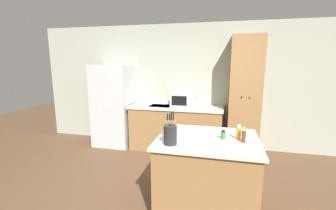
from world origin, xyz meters
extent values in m
plane|color=brown|center=(0.00, 0.00, 0.00)|extent=(14.00, 14.00, 0.00)
cube|color=#9EA393|center=(0.00, 2.33, 1.30)|extent=(7.20, 0.06, 2.60)
cube|color=#B7BABC|center=(-1.77, 1.96, 0.88)|extent=(0.79, 0.69, 1.75)
cylinder|color=silver|center=(-1.81, 1.60, 1.02)|extent=(0.02, 0.02, 0.30)
cylinder|color=silver|center=(-1.73, 1.60, 1.02)|extent=(0.02, 0.02, 0.30)
cube|color=olive|center=(-0.38, 1.98, 0.44)|extent=(1.86, 0.65, 0.88)
cube|color=beige|center=(-0.38, 1.98, 0.90)|extent=(1.90, 0.69, 0.03)
cube|color=#9EA0A3|center=(-0.72, 1.98, 0.91)|extent=(0.44, 0.34, 0.01)
cube|color=olive|center=(0.94, 2.01, 1.15)|extent=(0.57, 0.58, 2.30)
sphere|color=black|center=(0.87, 1.71, 1.19)|extent=(0.02, 0.02, 0.02)
sphere|color=black|center=(1.01, 1.71, 1.19)|extent=(0.02, 0.02, 0.02)
cube|color=olive|center=(0.38, 0.14, 0.44)|extent=(1.14, 0.94, 0.88)
cube|color=beige|center=(0.38, 0.14, 0.90)|extent=(1.20, 1.00, 0.03)
cube|color=#B2B5B7|center=(-0.24, 2.09, 1.05)|extent=(0.51, 0.39, 0.27)
cube|color=black|center=(-0.30, 1.89, 1.05)|extent=(0.31, 0.01, 0.19)
cube|color=olive|center=(-0.05, 0.01, 1.03)|extent=(0.11, 0.08, 0.23)
cylinder|color=black|center=(-0.08, 0.00, 1.18)|extent=(0.02, 0.02, 0.08)
cylinder|color=black|center=(-0.06, 0.02, 1.18)|extent=(0.02, 0.02, 0.08)
cylinder|color=black|center=(-0.04, 0.01, 1.19)|extent=(0.02, 0.02, 0.10)
cylinder|color=black|center=(-0.02, 0.01, 1.20)|extent=(0.02, 0.02, 0.11)
cylinder|color=#337033|center=(0.56, 0.14, 0.96)|extent=(0.05, 0.05, 0.09)
cylinder|color=black|center=(0.56, 0.14, 1.02)|extent=(0.04, 0.04, 0.02)
cylinder|color=#563319|center=(0.78, 0.08, 0.99)|extent=(0.05, 0.05, 0.14)
cylinder|color=#E5DB4C|center=(0.78, 0.08, 1.07)|extent=(0.04, 0.04, 0.03)
cylinder|color=orange|center=(0.73, 0.17, 0.99)|extent=(0.05, 0.05, 0.15)
cylinder|color=silver|center=(0.73, 0.17, 1.08)|extent=(0.04, 0.04, 0.03)
cylinder|color=#232326|center=(-0.01, -0.16, 1.02)|extent=(0.15, 0.15, 0.21)
sphere|color=#262628|center=(-0.01, -0.16, 1.14)|extent=(0.02, 0.02, 0.02)
cylinder|color=red|center=(-2.30, 1.98, 0.19)|extent=(0.11, 0.11, 0.39)
cylinder|color=black|center=(-2.30, 1.98, 0.42)|extent=(0.05, 0.05, 0.07)
camera|label=1|loc=(0.52, -2.47, 1.82)|focal=24.00mm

